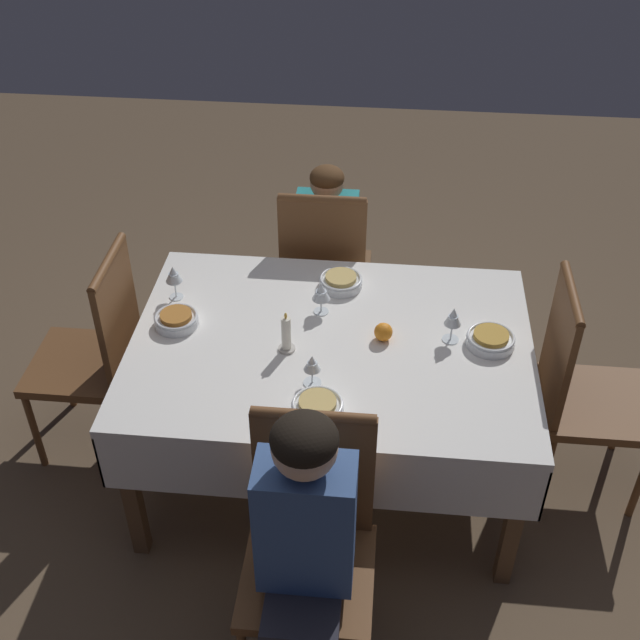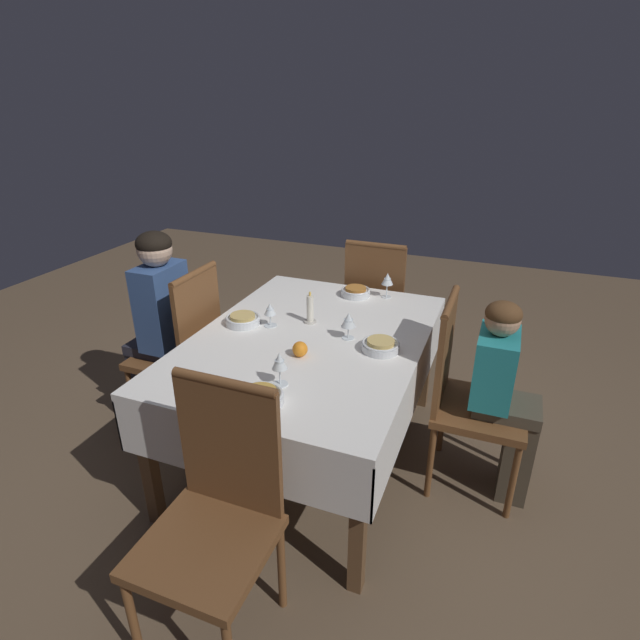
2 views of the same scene
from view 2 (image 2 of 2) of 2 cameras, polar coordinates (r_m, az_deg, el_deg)
name	(u,v)px [view 2 (image 2 of 2)]	position (r m, az deg, el deg)	size (l,w,h in m)	color
ground_plane	(311,452)	(2.96, -1.08, -14.88)	(8.00, 8.00, 0.00)	brown
dining_table	(310,351)	(2.59, -1.19, -3.55)	(1.58, 1.14, 0.74)	white
chair_north	(184,345)	(3.01, -15.25, -2.75)	(0.44, 0.44, 1.01)	brown
chair_south	(466,390)	(2.58, 16.32, -7.67)	(0.44, 0.44, 1.01)	brown
chair_west	(216,509)	(1.91, -11.83, -20.34)	(0.44, 0.44, 1.01)	brown
chair_east	(378,304)	(3.49, 6.59, 1.88)	(0.44, 0.44, 1.01)	brown
person_adult_denim	(158,319)	(3.04, -18.07, 0.14)	(0.30, 0.34, 1.21)	#282833
person_child_teal	(505,393)	(2.57, 20.37, -7.86)	(0.30, 0.33, 1.03)	#4C4233
bowl_north	(243,319)	(2.72, -8.82, 0.06)	(0.19, 0.19, 0.06)	silver
wine_glass_north	(270,310)	(2.65, -5.74, 1.12)	(0.07, 0.07, 0.13)	white
bowl_south	(381,345)	(2.43, 6.94, -2.89)	(0.19, 0.19, 0.06)	silver
wine_glass_south	(348,321)	(2.50, 3.27, -0.07)	(0.08, 0.08, 0.14)	white
bowl_west	(260,397)	(2.04, -6.85, -8.71)	(0.19, 0.19, 0.06)	silver
wine_glass_west	(280,362)	(2.11, -4.65, -4.82)	(0.07, 0.07, 0.16)	white
bowl_east	(356,292)	(3.07, 4.09, 3.26)	(0.18, 0.18, 0.06)	silver
wine_glass_east	(387,280)	(3.04, 7.71, 4.59)	(0.07, 0.07, 0.16)	white
candle_centerpiece	(310,311)	(2.69, -1.14, 1.08)	(0.07, 0.07, 0.18)	beige
orange_fruit	(300,349)	(2.36, -2.30, -3.34)	(0.07, 0.07, 0.07)	orange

